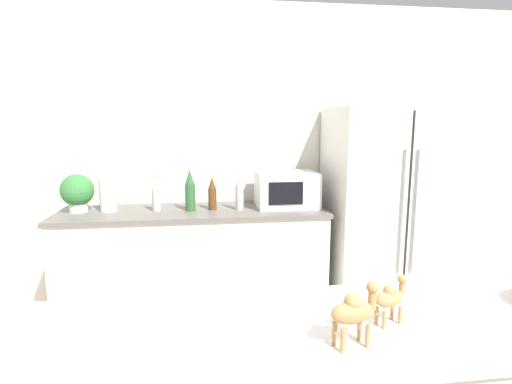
% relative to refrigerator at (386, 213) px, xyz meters
% --- Properties ---
extents(wall_back, '(8.00, 0.06, 2.55)m').
position_rel_refrigerator_xyz_m(wall_back, '(-1.16, 0.39, 0.43)').
color(wall_back, silver).
rests_on(wall_back, ground_plane).
extents(back_counter, '(2.06, 0.63, 0.91)m').
position_rel_refrigerator_xyz_m(back_counter, '(-1.57, 0.06, -0.39)').
color(back_counter, white).
rests_on(back_counter, ground_plane).
extents(refrigerator, '(0.95, 0.71, 1.70)m').
position_rel_refrigerator_xyz_m(refrigerator, '(0.00, 0.00, 0.00)').
color(refrigerator, silver).
rests_on(refrigerator, ground_plane).
extents(potted_plant, '(0.24, 0.24, 0.29)m').
position_rel_refrigerator_xyz_m(potted_plant, '(-2.43, 0.09, 0.22)').
color(potted_plant, silver).
rests_on(potted_plant, back_counter).
extents(paper_towel_roll, '(0.12, 0.12, 0.25)m').
position_rel_refrigerator_xyz_m(paper_towel_roll, '(-2.21, 0.09, 0.19)').
color(paper_towel_roll, white).
rests_on(paper_towel_roll, back_counter).
extents(microwave, '(0.48, 0.37, 0.28)m').
position_rel_refrigerator_xyz_m(microwave, '(-0.82, 0.08, 0.20)').
color(microwave, white).
rests_on(microwave, back_counter).
extents(back_bottle_0, '(0.06, 0.06, 0.26)m').
position_rel_refrigerator_xyz_m(back_bottle_0, '(-1.42, 0.04, 0.18)').
color(back_bottle_0, brown).
rests_on(back_bottle_0, back_counter).
extents(back_bottle_1, '(0.08, 0.08, 0.33)m').
position_rel_refrigerator_xyz_m(back_bottle_1, '(-1.59, 0.02, 0.21)').
color(back_bottle_1, '#2D6033').
rests_on(back_bottle_1, back_counter).
extents(back_bottle_2, '(0.06, 0.06, 0.27)m').
position_rel_refrigerator_xyz_m(back_bottle_2, '(-1.85, 0.04, 0.19)').
color(back_bottle_2, '#B2B7BC').
rests_on(back_bottle_2, back_counter).
extents(back_bottle_3, '(0.06, 0.06, 0.30)m').
position_rel_refrigerator_xyz_m(back_bottle_3, '(-1.21, 0.00, 0.20)').
color(back_bottle_3, '#B2B7BC').
rests_on(back_bottle_3, back_counter).
extents(camel_figurine, '(0.11, 0.08, 0.14)m').
position_rel_refrigerator_xyz_m(camel_figurine, '(-0.98, -2.05, 0.25)').
color(camel_figurine, '#A87F4C').
rests_on(camel_figurine, bar_counter).
extents(camel_figurine_second, '(0.13, 0.08, 0.16)m').
position_rel_refrigerator_xyz_m(camel_figurine_second, '(-1.13, -2.14, 0.26)').
color(camel_figurine_second, '#A87F4C').
rests_on(camel_figurine_second, bar_counter).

